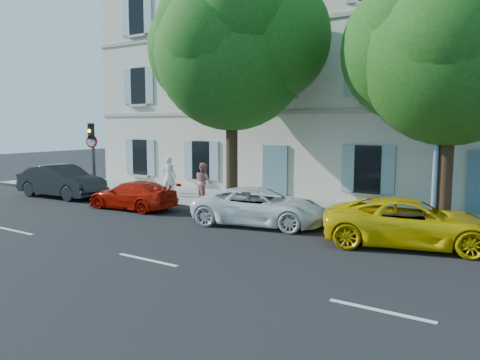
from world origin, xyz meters
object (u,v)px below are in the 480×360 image
Objects in this scene: car_white_coupe at (260,207)px; pedestrian_b at (203,182)px; tree_right at (451,57)px; car_yellow_supercar at (411,222)px; traffic_light at (92,142)px; road_sign at (92,151)px; car_red_coupe at (133,195)px; car_dark_sedan at (61,181)px; street_lamp at (438,84)px; pedestrian_a at (169,177)px; tree_left at (232,54)px.

car_white_coupe is 4.77m from pedestrian_b.
car_yellow_supercar is at bearing -104.61° from tree_right.
traffic_light is 1.21× the size of road_sign.
traffic_light is at bearing -116.22° from car_red_coupe.
car_dark_sedan is 16.91m from street_lamp.
street_lamp is at bearing -0.81° from road_sign.
tree_right is 0.94m from street_lamp.
pedestrian_b is (-9.27, 2.28, 0.30)m from car_yellow_supercar.
pedestrian_a is (-11.67, 0.88, -3.60)m from street_lamp.
car_red_coupe is at bearing -170.77° from street_lamp.
tree_right reaches higher than traffic_light.
car_yellow_supercar is 11.71m from pedestrian_a.
car_yellow_supercar is 0.52× the size of tree_left.
car_red_coupe is at bearing 80.20° from car_white_coupe.
tree_left is 8.06m from street_lamp.
tree_left is 5.18× the size of pedestrian_a.
street_lamp is 10.22m from pedestrian_b.
street_lamp is (16.08, -0.16, 2.08)m from traffic_light.
traffic_light is 16.21m from street_lamp.
tree_left is (-2.58, 2.07, 5.59)m from car_white_coupe.
car_dark_sedan is at bearing -166.92° from tree_left.
road_sign is at bearing -116.49° from car_red_coupe.
car_white_coupe is 1.38× the size of traffic_light.
pedestrian_a is (-11.43, 2.48, 0.38)m from car_yellow_supercar.
car_white_coupe is 2.54× the size of pedestrian_a.
tree_right is 3.00× the size of road_sign.
tree_left reaches higher than car_dark_sedan.
pedestrian_b is (1.74, 2.51, 0.41)m from car_red_coupe.
road_sign reaches higher than car_white_coupe.
tree_left is (8.50, 1.97, 5.46)m from car_dark_sedan.
tree_left is 9.24m from road_sign.
tree_right is at bearing -156.24° from pedestrian_b.
car_dark_sedan reaches higher than car_white_coupe.
car_red_coupe is 3.08m from pedestrian_b.
car_yellow_supercar is 9.55m from pedestrian_b.
traffic_light is at bearing -13.57° from car_dark_sedan.
car_white_coupe is at bearing 73.90° from car_yellow_supercar.
traffic_light is (-10.77, 1.73, 1.94)m from car_white_coupe.
street_lamp is (11.24, 1.83, 4.09)m from car_red_coupe.
traffic_light reaches higher than car_dark_sedan.
pedestrian_b is (-9.77, 0.34, -4.51)m from tree_right.
car_red_coupe is 0.86× the size of car_white_coupe.
road_sign is at bearing 29.66° from pedestrian_b.
car_dark_sedan is at bearing -97.81° from car_red_coupe.
car_red_coupe is 6.98m from tree_left.
road_sign is 1.66× the size of pedestrian_b.
tree_right is (8.15, -0.16, -0.74)m from tree_left.
car_dark_sedan is at bearing 43.17° from pedestrian_b.
car_dark_sedan is at bearing -97.02° from road_sign.
car_red_coupe is 0.42× the size of tree_left.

